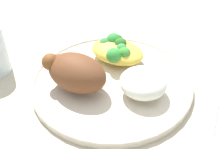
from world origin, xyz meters
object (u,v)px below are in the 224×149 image
fork (213,124)px  rice_pile (143,83)px  mac_cheese_with_broccoli (117,50)px  plate (112,81)px  roasted_chicken (76,72)px

fork → rice_pile: bearing=-0.4°
rice_pile → mac_cheese_with_broccoli: size_ratio=0.75×
plate → fork: (-0.19, 0.01, -0.00)m
roasted_chicken → fork: size_ratio=0.83×
roasted_chicken → fork: 0.24m
plate → roasted_chicken: size_ratio=2.55×
plate → mac_cheese_with_broccoli: bearing=-68.9°
plate → mac_cheese_with_broccoli: (0.02, -0.06, 0.03)m
plate → fork: bearing=178.0°
roasted_chicken → rice_pile: roasted_chicken is taller
plate → fork: plate is taller
rice_pile → fork: size_ratio=0.58×
mac_cheese_with_broccoli → fork: mac_cheese_with_broccoli is taller
roasted_chicken → rice_pile: bearing=-157.5°
mac_cheese_with_broccoli → fork: size_ratio=0.77×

